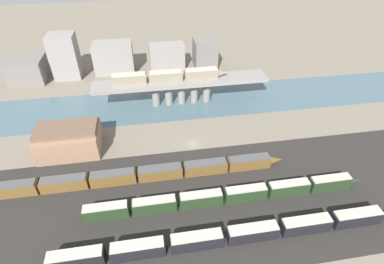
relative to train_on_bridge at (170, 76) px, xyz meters
name	(u,v)px	position (x,y,z in m)	size (l,w,h in m)	color
ground_plane	(193,144)	(4.24, -26.55, -11.88)	(400.00, 400.00, 0.00)	#756B5B
railbed_yard	(208,201)	(4.24, -50.55, -11.88)	(280.00, 42.00, 0.01)	#282623
river_water	(182,103)	(4.24, 0.00, -11.88)	(320.00, 24.93, 0.01)	#47606B
bridge	(181,85)	(4.24, 0.00, -4.20)	(66.02, 8.72, 9.93)	gray
train_on_bridge	(170,76)	(0.00, 0.00, 0.00)	(43.57, 3.13, 3.99)	gray
train_yard_near	(231,236)	(7.03, -63.01, -9.97)	(81.34, 2.91, 3.89)	black
train_yard_mid	(228,196)	(9.27, -51.52, -9.85)	(74.09, 2.63, 4.13)	#23381E
train_yard_far	(143,174)	(-12.18, -39.88, -10.02)	(81.87, 3.14, 3.79)	brown
warehouse_building	(69,139)	(-34.09, -23.26, -7.59)	(18.48, 13.16, 9.03)	#937056
city_block_far_left	(27,70)	(-59.90, 29.97, -6.81)	(14.77, 13.77, 10.15)	slate
city_block_left	(65,56)	(-43.24, 31.49, -2.25)	(11.31, 10.37, 19.27)	gray
city_block_center	(114,58)	(-22.69, 33.50, -5.10)	(17.58, 10.80, 13.57)	gray
city_block_right	(167,56)	(1.91, 33.27, -6.09)	(16.04, 8.25, 11.59)	gray
city_block_far_right	(205,54)	(19.88, 32.03, -5.39)	(10.25, 11.90, 12.98)	slate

